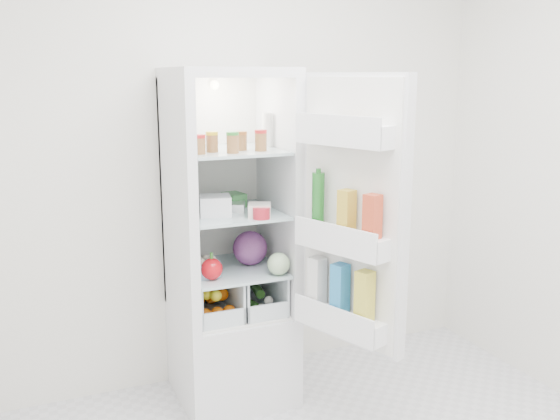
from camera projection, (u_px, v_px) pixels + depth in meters
name	position (u px, v px, depth m)	size (l,w,h in m)	color
room_walls	(392.00, 125.00, 2.19)	(3.02, 3.02, 2.61)	white
refrigerator	(228.00, 279.00, 3.43)	(0.60, 0.60, 1.80)	white
shelf_low	(232.00, 269.00, 3.35)	(0.49, 0.53, 0.01)	silver
shelf_mid	(231.00, 213.00, 3.29)	(0.49, 0.53, 0.01)	silver
shelf_top	(230.00, 151.00, 3.22)	(0.49, 0.53, 0.01)	silver
crisper_left	(210.00, 295.00, 3.33)	(0.23, 0.46, 0.22)	silver
crisper_right	(253.00, 289.00, 3.43)	(0.23, 0.46, 0.22)	silver
condiment_jars	(229.00, 144.00, 3.09)	(0.38, 0.16, 0.08)	#B21919
squeeze_bottle	(267.00, 130.00, 3.29)	(0.05, 0.05, 0.18)	white
tub_white	(215.00, 205.00, 3.20)	(0.16, 0.16, 0.10)	white
tub_cream	(260.00, 210.00, 3.17)	(0.11, 0.11, 0.07)	silver
tin_red	(261.00, 213.00, 3.12)	(0.09, 0.09, 0.06)	#B61B2A
foil_tray	(228.00, 207.00, 3.31)	(0.17, 0.13, 0.04)	silver
tub_green	(234.00, 200.00, 3.41)	(0.09, 0.13, 0.07)	#3D8743
red_cabbage	(250.00, 248.00, 3.39)	(0.19, 0.19, 0.19)	#551F5B
bell_pepper	(212.00, 269.00, 3.15)	(0.11, 0.11, 0.11)	red
mushroom_bowl	(206.00, 269.00, 3.21)	(0.15, 0.15, 0.07)	#8CB2D1
salad_bag	(279.00, 264.00, 3.22)	(0.12, 0.12, 0.12)	#A4C392
citrus_pile	(212.00, 301.00, 3.32)	(0.20, 0.31, 0.16)	orange
veg_pile	(254.00, 297.00, 3.44)	(0.16, 0.30, 0.10)	#224818
fridge_door	(350.00, 220.00, 2.94)	(0.35, 0.58, 1.30)	white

